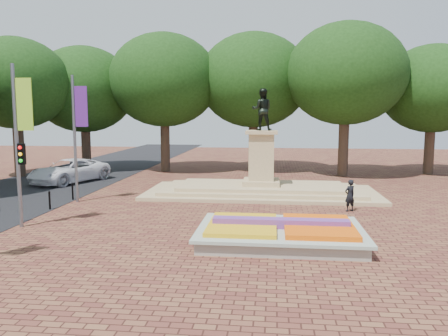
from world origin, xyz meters
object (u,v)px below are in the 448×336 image
(van, at_px, (69,171))
(monument, at_px, (261,180))
(flower_bed, at_px, (281,232))
(pedestrian, at_px, (350,195))

(van, bearing_deg, monument, 9.07)
(van, bearing_deg, flower_bed, -19.78)
(flower_bed, height_order, van, van)
(monument, distance_m, pedestrian, 6.25)
(flower_bed, height_order, pedestrian, pedestrian)
(flower_bed, xyz_separation_m, van, (-14.85, 13.06, 0.46))
(pedestrian, bearing_deg, van, -52.23)
(pedestrian, bearing_deg, flower_bed, 27.81)
(flower_bed, distance_m, van, 19.78)
(flower_bed, xyz_separation_m, pedestrian, (3.54, 5.74, 0.43))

